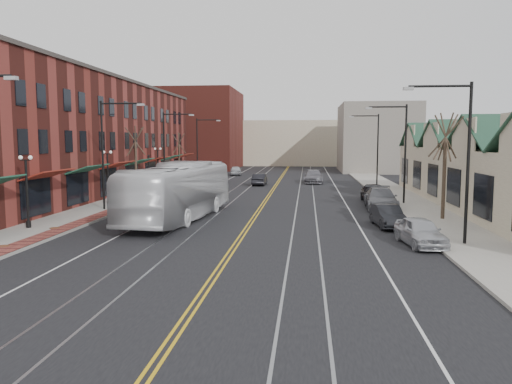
% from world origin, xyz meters
% --- Properties ---
extents(ground, '(160.00, 160.00, 0.00)m').
position_xyz_m(ground, '(0.00, 0.00, 0.00)').
color(ground, black).
rests_on(ground, ground).
extents(sidewalk_left, '(4.00, 120.00, 0.15)m').
position_xyz_m(sidewalk_left, '(-12.00, 20.00, 0.07)').
color(sidewalk_left, gray).
rests_on(sidewalk_left, ground).
extents(sidewalk_right, '(4.00, 120.00, 0.15)m').
position_xyz_m(sidewalk_right, '(12.00, 20.00, 0.07)').
color(sidewalk_right, gray).
rests_on(sidewalk_right, ground).
extents(building_left, '(10.00, 50.00, 11.00)m').
position_xyz_m(building_left, '(-19.00, 27.00, 5.50)').
color(building_left, maroon).
rests_on(building_left, ground).
extents(building_right, '(8.00, 36.00, 4.60)m').
position_xyz_m(building_right, '(18.00, 20.00, 2.30)').
color(building_right, '#B5A68B').
rests_on(building_right, ground).
extents(backdrop_left, '(14.00, 18.00, 14.00)m').
position_xyz_m(backdrop_left, '(-16.00, 70.00, 7.00)').
color(backdrop_left, maroon).
rests_on(backdrop_left, ground).
extents(backdrop_mid, '(22.00, 14.00, 9.00)m').
position_xyz_m(backdrop_mid, '(0.00, 85.00, 4.50)').
color(backdrop_mid, '#B5A68B').
rests_on(backdrop_mid, ground).
extents(backdrop_right, '(12.00, 16.00, 11.00)m').
position_xyz_m(backdrop_right, '(15.00, 65.00, 5.50)').
color(backdrop_right, slate).
rests_on(backdrop_right, ground).
extents(streetlight_l_1, '(3.33, 0.25, 8.00)m').
position_xyz_m(streetlight_l_1, '(-11.05, 16.00, 5.03)').
color(streetlight_l_1, black).
rests_on(streetlight_l_1, sidewalk_left).
extents(streetlight_l_2, '(3.33, 0.25, 8.00)m').
position_xyz_m(streetlight_l_2, '(-11.05, 32.00, 5.03)').
color(streetlight_l_2, black).
rests_on(streetlight_l_2, sidewalk_left).
extents(streetlight_l_3, '(3.33, 0.25, 8.00)m').
position_xyz_m(streetlight_l_3, '(-11.05, 48.00, 5.03)').
color(streetlight_l_3, black).
rests_on(streetlight_l_3, sidewalk_left).
extents(streetlight_r_0, '(3.33, 0.25, 8.00)m').
position_xyz_m(streetlight_r_0, '(11.05, 6.00, 5.03)').
color(streetlight_r_0, black).
rests_on(streetlight_r_0, sidewalk_right).
extents(streetlight_r_1, '(3.33, 0.25, 8.00)m').
position_xyz_m(streetlight_r_1, '(11.05, 22.00, 5.03)').
color(streetlight_r_1, black).
rests_on(streetlight_r_1, sidewalk_right).
extents(streetlight_r_2, '(3.33, 0.25, 8.00)m').
position_xyz_m(streetlight_r_2, '(11.05, 38.00, 5.03)').
color(streetlight_r_2, black).
rests_on(streetlight_r_2, sidewalk_right).
extents(lamppost_l_1, '(0.84, 0.28, 4.27)m').
position_xyz_m(lamppost_l_1, '(-12.80, 8.00, 2.20)').
color(lamppost_l_1, black).
rests_on(lamppost_l_1, sidewalk_left).
extents(lamppost_l_2, '(0.84, 0.28, 4.27)m').
position_xyz_m(lamppost_l_2, '(-12.80, 20.00, 2.20)').
color(lamppost_l_2, black).
rests_on(lamppost_l_2, sidewalk_left).
extents(lamppost_l_3, '(0.84, 0.28, 4.27)m').
position_xyz_m(lamppost_l_3, '(-12.80, 34.00, 2.20)').
color(lamppost_l_3, black).
rests_on(lamppost_l_3, sidewalk_left).
extents(tree_left_near, '(1.78, 1.37, 6.48)m').
position_xyz_m(tree_left_near, '(-12.50, 26.00, 3.51)').
color(tree_left_near, '#382B21').
rests_on(tree_left_near, sidewalk_left).
extents(tree_left_far, '(1.66, 1.28, 6.02)m').
position_xyz_m(tree_left_far, '(-12.50, 42.00, 3.28)').
color(tree_left_far, '#382B21').
rests_on(tree_left_far, sidewalk_left).
extents(tree_right_mid, '(1.90, 1.46, 6.93)m').
position_xyz_m(tree_right_mid, '(12.50, 14.00, 3.75)').
color(tree_right_mid, '#382B21').
rests_on(tree_right_mid, sidewalk_right).
extents(manhole_mid, '(0.60, 0.60, 0.02)m').
position_xyz_m(manhole_mid, '(-11.20, 3.00, 0.16)').
color(manhole_mid, '#592D19').
rests_on(manhole_mid, sidewalk_left).
extents(manhole_far, '(0.60, 0.60, 0.02)m').
position_xyz_m(manhole_far, '(-11.20, 8.00, 0.16)').
color(manhole_far, '#592D19').
rests_on(manhole_far, sidewalk_left).
extents(traffic_signal, '(0.18, 0.15, 3.80)m').
position_xyz_m(traffic_signal, '(-10.60, 24.00, 2.35)').
color(traffic_signal, black).
rests_on(traffic_signal, sidewalk_left).
extents(transit_bus, '(4.59, 13.92, 3.80)m').
position_xyz_m(transit_bus, '(-4.89, 12.62, 1.90)').
color(transit_bus, silver).
rests_on(transit_bus, ground).
extents(parked_suv, '(2.72, 5.59, 1.53)m').
position_xyz_m(parked_suv, '(-7.50, 12.51, 0.77)').
color(parked_suv, silver).
rests_on(parked_suv, ground).
extents(parked_car_a, '(2.26, 4.41, 1.44)m').
position_xyz_m(parked_car_a, '(9.30, 5.93, 0.72)').
color(parked_car_a, '#B3B5BB').
rests_on(parked_car_a, ground).
extents(parked_car_b, '(1.83, 4.23, 1.35)m').
position_xyz_m(parked_car_b, '(8.51, 11.23, 0.68)').
color(parked_car_b, black).
rests_on(parked_car_b, ground).
extents(parked_car_c, '(2.55, 5.76, 1.65)m').
position_xyz_m(parked_car_c, '(9.22, 19.10, 0.82)').
color(parked_car_c, '#5C5E63').
rests_on(parked_car_c, ground).
extents(parked_car_d, '(2.10, 4.82, 1.62)m').
position_xyz_m(parked_car_d, '(9.30, 23.33, 0.81)').
color(parked_car_d, black).
rests_on(parked_car_d, ground).
extents(distant_car_left, '(1.52, 4.10, 1.34)m').
position_xyz_m(distant_car_left, '(-1.91, 38.05, 0.67)').
color(distant_car_left, black).
rests_on(distant_car_left, ground).
extents(distant_car_right, '(2.34, 5.51, 1.58)m').
position_xyz_m(distant_car_right, '(4.39, 41.55, 0.79)').
color(distant_car_right, slate).
rests_on(distant_car_right, ground).
extents(distant_car_far, '(2.21, 4.33, 1.41)m').
position_xyz_m(distant_car_far, '(-6.97, 53.63, 0.71)').
color(distant_car_far, silver).
rests_on(distant_car_far, ground).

